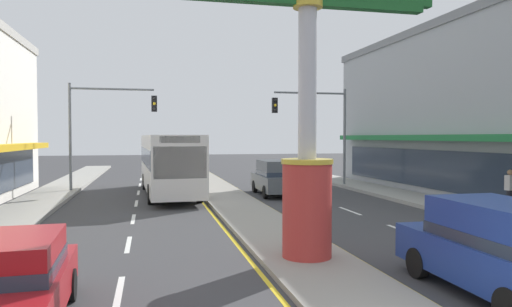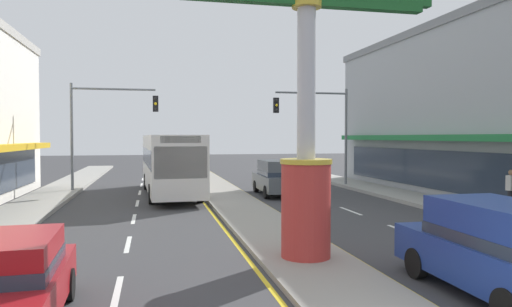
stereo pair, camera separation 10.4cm
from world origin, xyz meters
name	(u,v)px [view 2 (the right image)]	position (x,y,z in m)	size (l,w,h in m)	color
median_strip	(230,199)	(0.00, 18.00, 0.07)	(2.40, 52.00, 0.14)	gray
sidewalk_left	(24,211)	(-9.01, 16.00, 0.09)	(2.43, 60.00, 0.18)	#9E9B93
sidewalk_right	(415,199)	(9.01, 16.00, 0.09)	(2.43, 60.00, 0.18)	#9E9B93
lane_markings	(235,204)	(0.00, 16.65, 0.00)	(9.14, 52.00, 0.01)	silver
district_sign	(306,100)	(0.00, 6.17, 4.10)	(6.79, 1.31, 8.02)	#B7332D
storefront_right	(488,112)	(14.64, 17.92, 4.59)	(9.61, 20.50, 9.19)	#999EA3
traffic_light_left_side	(104,118)	(-6.43, 22.93, 4.25)	(4.86, 0.46, 6.20)	slate
traffic_light_right_side	(320,120)	(6.43, 22.71, 4.25)	(4.86, 0.46, 6.20)	slate
sedan_near_right_lane	(4,283)	(-6.15, 3.18, 0.79)	(1.97, 4.37, 1.53)	maroon
bus_far_right_lane	(170,161)	(-2.85, 21.04, 1.87)	(3.07, 11.31, 3.26)	silver
suv_near_left_lane	(498,248)	(2.85, 2.83, 0.98)	(2.02, 4.63, 1.90)	navy
suv_mid_left_lane	(277,177)	(2.85, 19.63, 0.98)	(2.06, 4.65, 1.90)	#4C5156
pedestrian_near_kerb	(511,189)	(9.90, 10.64, 1.15)	(0.45, 0.33, 1.71)	black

